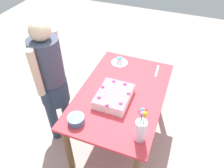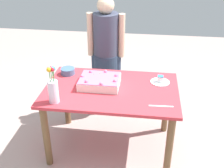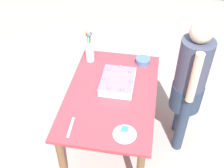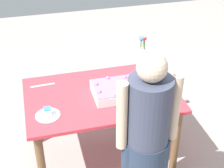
{
  "view_description": "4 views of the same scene",
  "coord_description": "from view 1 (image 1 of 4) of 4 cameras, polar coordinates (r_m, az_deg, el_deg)",
  "views": [
    {
      "loc": [
        1.58,
        0.49,
        2.31
      ],
      "look_at": [
        0.06,
        -0.09,
        0.88
      ],
      "focal_mm": 35.0,
      "sensor_mm": 36.0,
      "label": 1
    },
    {
      "loc": [
        -0.33,
        2.43,
        2.11
      ],
      "look_at": [
        -0.0,
        -0.05,
        0.76
      ],
      "focal_mm": 45.0,
      "sensor_mm": 36.0,
      "label": 2
    },
    {
      "loc": [
        -1.97,
        -0.34,
        2.6
      ],
      "look_at": [
        0.0,
        -0.01,
        0.84
      ],
      "focal_mm": 45.0,
      "sensor_mm": 36.0,
      "label": 3
    },
    {
      "loc": [
        -0.54,
        -2.45,
        2.44
      ],
      "look_at": [
        0.08,
        -0.08,
        0.88
      ],
      "focal_mm": 55.0,
      "sensor_mm": 36.0,
      "label": 4
    }
  ],
  "objects": [
    {
      "name": "sheet_cake",
      "position": [
        2.18,
        0.48,
        -3.16
      ],
      "size": [
        0.4,
        0.32,
        0.11
      ],
      "color": "white",
      "rests_on": "dining_table"
    },
    {
      "name": "fruit_bowl",
      "position": [
        2.02,
        -9.34,
        -9.16
      ],
      "size": [
        0.15,
        0.15,
        0.07
      ],
      "primitive_type": "cylinder",
      "color": "#486B91",
      "rests_on": "dining_table"
    },
    {
      "name": "flower_vase",
      "position": [
        1.82,
        7.53,
        -11.39
      ],
      "size": [
        0.1,
        0.1,
        0.36
      ],
      "color": "white",
      "rests_on": "dining_table"
    },
    {
      "name": "serving_plate_with_slice",
      "position": [
        2.68,
        1.96,
        5.88
      ],
      "size": [
        0.2,
        0.2,
        0.08
      ],
      "color": "white",
      "rests_on": "dining_table"
    },
    {
      "name": "person_standing",
      "position": [
        2.38,
        -15.67,
        1.75
      ],
      "size": [
        0.45,
        0.31,
        1.49
      ],
      "rotation": [
        0.0,
        0.0,
        1.57
      ],
      "color": "#28374D",
      "rests_on": "ground_plane"
    },
    {
      "name": "ground_plane",
      "position": [
        2.84,
        2.12,
        -12.98
      ],
      "size": [
        8.0,
        8.0,
        0.0
      ],
      "primitive_type": "plane",
      "color": "#B09890"
    },
    {
      "name": "cake_knife",
      "position": [
        2.61,
        11.67,
        3.36
      ],
      "size": [
        0.22,
        0.03,
        0.0
      ],
      "primitive_type": "cube",
      "rotation": [
        0.0,
        0.0,
        0.05
      ],
      "color": "silver",
      "rests_on": "dining_table"
    },
    {
      "name": "dining_table",
      "position": [
        2.37,
        2.48,
        -4.3
      ],
      "size": [
        1.34,
        0.87,
        0.73
      ],
      "color": "#CC353F",
      "rests_on": "ground_plane"
    }
  ]
}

